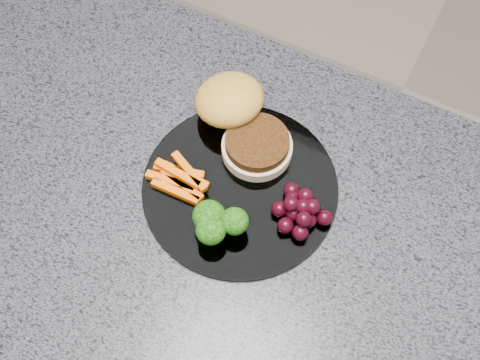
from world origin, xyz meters
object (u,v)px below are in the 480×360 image
(island_cabinet, at_px, (266,342))
(plate, at_px, (240,188))
(grape_bunch, at_px, (300,210))
(burger, at_px, (239,118))

(island_cabinet, relative_size, plate, 4.62)
(plate, height_order, grape_bunch, grape_bunch)
(island_cabinet, xyz_separation_m, burger, (-0.13, 0.14, 0.50))
(island_cabinet, relative_size, grape_bunch, 15.45)
(island_cabinet, height_order, burger, burger)
(island_cabinet, bearing_deg, grape_bunch, 86.19)
(island_cabinet, height_order, grape_bunch, grape_bunch)
(burger, relative_size, grape_bunch, 2.42)
(plate, bearing_deg, island_cabinet, -33.50)
(grape_bunch, bearing_deg, island_cabinet, -93.81)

